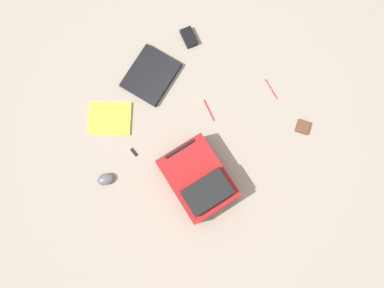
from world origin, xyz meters
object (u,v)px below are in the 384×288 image
Objects in this scene: backpack at (198,180)px; pen_black at (209,110)px; earbud_pouch at (303,127)px; usb_stick at (134,152)px; pen_blue at (271,89)px; laptop at (151,75)px; computer_mouse at (106,179)px; book_blue at (110,118)px; power_brick at (189,37)px.

pen_black is at bearing 39.92° from backpack.
usb_stick is at bearing 147.60° from earbud_pouch.
pen_black and pen_blue have the same top height.
computer_mouse is (-0.58, -0.30, 0.00)m from laptop.
book_blue reaches higher than pen_blue.
earbud_pouch is (0.13, -0.84, -0.01)m from power_brick.
pen_blue is (1.06, -0.22, -0.02)m from computer_mouse.
pen_blue is 2.64× the size of usb_stick.
computer_mouse reaches higher than pen_black.
pen_blue is (0.36, -0.14, -0.00)m from pen_black.
computer_mouse is 0.71m from pen_black.
power_brick reaches higher than pen_black.
laptop is 0.32m from power_brick.
backpack is 8.13× the size of usb_stick.
computer_mouse reaches higher than earbud_pouch.
power_brick is 0.76m from usb_stick.
book_blue is 5.86× the size of usb_stick.
book_blue is at bearing 85.44° from usb_stick.
backpack reaches higher than power_brick.
backpack is 0.41m from usb_stick.
earbud_pouch is (-0.02, -0.29, 0.01)m from pen_blue.
backpack is 1.39× the size of book_blue.
backpack is 0.70m from pen_blue.
earbud_pouch is 0.98m from usb_stick.
earbud_pouch reaches higher than pen_blue.
backpack is at bearing -76.33° from book_blue.
book_blue is 1.11m from earbud_pouch.
power_brick is at bearing 105.76° from pen_blue.
book_blue reaches higher than usb_stick.
computer_mouse is 0.97m from power_brick.
book_blue is 2.66× the size of power_brick.
power_brick is at bearing 6.21° from book_blue.
book_blue is (-0.35, -0.04, -0.01)m from laptop.
laptop is at bearing -174.29° from power_brick.
backpack is 0.68m from laptop.
usb_stick is at bearing -94.56° from book_blue.
earbud_pouch is (0.46, -0.81, -0.01)m from laptop.
earbud_pouch is (0.66, -0.16, -0.07)m from backpack.
usb_stick is at bearing 114.84° from backpack.
usb_stick is at bearing -61.10° from computer_mouse.
power_brick is 0.58m from pen_blue.
power_brick reaches higher than book_blue.
usb_stick is (-0.17, 0.36, -0.07)m from backpack.
backpack is 3.09× the size of pen_black.
book_blue is at bearing -173.79° from power_brick.
backpack is at bearing -107.06° from laptop.
pen_black is at bearing 128.34° from earbud_pouch.
backpack reaches higher than earbud_pouch.
computer_mouse is 0.78× the size of power_brick.
earbud_pouch is 1.37× the size of usb_stick.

